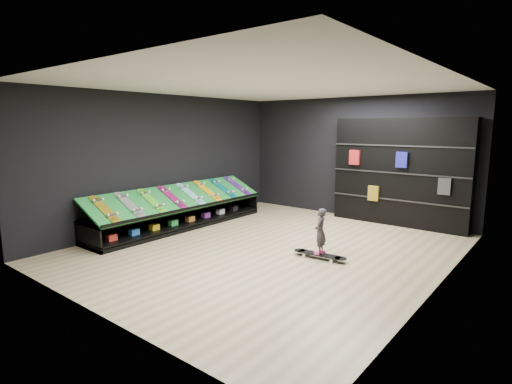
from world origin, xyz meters
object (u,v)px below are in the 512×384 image
Objects in this scene: display_rack at (181,216)px; child at (320,240)px; floor_skateboard at (320,256)px; back_shelving at (400,172)px.

child is (3.60, 0.04, 0.08)m from display_rack.
child is at bearing 0.00° from floor_skateboard.
back_shelving is at bearing 82.53° from floor_skateboard.
display_rack is 9.27× the size of child.
back_shelving is 3.49m from floor_skateboard.
display_rack is 3.60m from child.
back_shelving is 3.41m from child.
display_rack is at bearing -106.42° from child.
display_rack reaches higher than floor_skateboard.
floor_skateboard is 2.02× the size of child.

